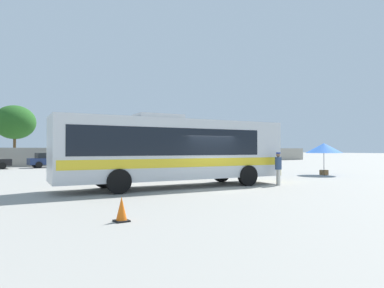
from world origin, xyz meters
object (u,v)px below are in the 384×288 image
Objects in this scene: roadside_tree_midleft at (15,122)px; traffic_cone_on_apron at (122,210)px; attendant_by_bus_door at (278,166)px; coach_bus_silver_yellow at (172,149)px; parked_car_second_dark_blue at (50,160)px; vendor_umbrella_secondary_blue at (324,148)px.

traffic_cone_on_apron is (-1.32, -37.45, -4.77)m from roadside_tree_midleft.
attendant_by_bus_door is at bearing -75.35° from roadside_tree_midleft.
roadside_tree_midleft reaches higher than attendant_by_bus_door.
attendant_by_bus_door is at bearing -23.28° from coach_bus_silver_yellow.
parked_car_second_dark_blue is 0.59× the size of roadside_tree_midleft.
parked_car_second_dark_blue is (-6.45, 24.57, -0.18)m from attendant_by_bus_door.
traffic_cone_on_apron is at bearing -158.75° from attendant_by_bus_door.
coach_bus_silver_yellow is at bearing 50.58° from traffic_cone_on_apron.
parked_car_second_dark_blue is (-1.38, 22.39, -1.09)m from coach_bus_silver_yellow.
roadside_tree_midleft is at bearing 87.98° from traffic_cone_on_apron.
traffic_cone_on_apron is (-18.10, -6.93, -1.60)m from vendor_umbrella_secondary_blue.
attendant_by_bus_door is 0.24× the size of roadside_tree_midleft.
coach_bus_silver_yellow reaches higher than parked_car_second_dark_blue.
traffic_cone_on_apron is (-10.09, -3.92, -0.66)m from attendant_by_bus_door.
vendor_umbrella_secondary_blue is at bearing 3.61° from coach_bus_silver_yellow.
attendant_by_bus_door is 0.40× the size of parked_car_second_dark_blue.
parked_car_second_dark_blue is at bearing 82.73° from traffic_cone_on_apron.
roadside_tree_midleft reaches higher than traffic_cone_on_apron.
parked_car_second_dark_blue is (-14.47, 21.56, -1.12)m from vendor_umbrella_secondary_blue.
coach_bus_silver_yellow is 31.73m from roadside_tree_midleft.
coach_bus_silver_yellow reaches higher than vendor_umbrella_secondary_blue.
vendor_umbrella_secondary_blue is 0.36× the size of roadside_tree_midleft.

